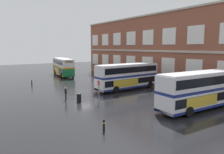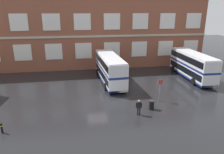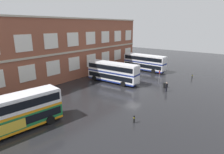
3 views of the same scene
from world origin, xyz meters
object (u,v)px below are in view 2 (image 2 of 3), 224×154
at_px(double_decker_far, 192,65).
at_px(station_litter_bin, 152,105).
at_px(waiting_passenger, 139,107).
at_px(bus_stand_flag, 160,88).
at_px(safety_bollard_east, 2,128).
at_px(double_decker_middle, 110,68).

bearing_deg(double_decker_far, station_litter_bin, -135.97).
bearing_deg(waiting_passenger, bus_stand_flag, 40.58).
bearing_deg(waiting_passenger, safety_bollard_east, -174.55).
height_order(double_decker_middle, waiting_passenger, double_decker_middle).
distance_m(waiting_passenger, safety_bollard_east, 12.97).
bearing_deg(double_decker_middle, double_decker_far, -0.62).
distance_m(waiting_passenger, bus_stand_flag, 4.56).
bearing_deg(double_decker_middle, bus_stand_flag, -59.47).
height_order(double_decker_middle, bus_stand_flag, double_decker_middle).
bearing_deg(station_litter_bin, bus_stand_flag, 48.91).
relative_size(station_litter_bin, safety_bollard_east, 1.08).
bearing_deg(bus_stand_flag, double_decker_middle, 120.53).
bearing_deg(double_decker_middle, waiting_passenger, -83.21).
height_order(double_decker_middle, double_decker_far, same).
bearing_deg(double_decker_far, waiting_passenger, -137.71).
xyz_separation_m(waiting_passenger, station_litter_bin, (1.77, 1.03, -0.41)).
bearing_deg(waiting_passenger, double_decker_far, 42.29).
height_order(bus_stand_flag, station_litter_bin, bus_stand_flag).
relative_size(double_decker_far, safety_bollard_east, 11.66).
bearing_deg(safety_bollard_east, double_decker_middle, 46.39).
relative_size(bus_stand_flag, station_litter_bin, 2.62).
bearing_deg(double_decker_middle, station_litter_bin, -72.79).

